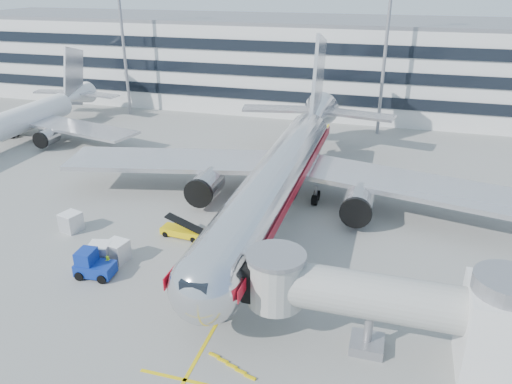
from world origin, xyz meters
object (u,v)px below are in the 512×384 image
(belt_loader, at_px, (182,231))
(baggage_tug, at_px, (93,265))
(cargo_container_front, at_px, (100,254))
(cargo_container_left, at_px, (117,251))
(cargo_container_right, at_px, (71,222))
(ramp_worker, at_px, (109,264))
(main_jet, at_px, (283,170))

(belt_loader, bearing_deg, baggage_tug, -117.45)
(belt_loader, bearing_deg, cargo_container_front, -127.13)
(cargo_container_left, xyz_separation_m, cargo_container_front, (-1.17, -0.76, 0.01))
(cargo_container_right, xyz_separation_m, ramp_worker, (7.52, -5.61, -0.13))
(cargo_container_right, xyz_separation_m, cargo_container_front, (6.01, -4.47, 0.02))
(main_jet, xyz_separation_m, cargo_container_right, (-18.41, -10.75, -3.31))
(belt_loader, xyz_separation_m, cargo_container_left, (-3.64, -5.59, 0.35))
(main_jet, bearing_deg, cargo_container_left, -127.85)
(belt_loader, height_order, ramp_worker, belt_loader)
(cargo_container_left, relative_size, cargo_container_right, 0.95)
(belt_loader, relative_size, cargo_container_right, 2.06)
(belt_loader, relative_size, cargo_container_left, 2.17)
(main_jet, distance_m, ramp_worker, 19.96)
(belt_loader, height_order, baggage_tug, baggage_tug)
(cargo_container_front, relative_size, ramp_worker, 1.33)
(cargo_container_front, distance_m, ramp_worker, 1.90)
(baggage_tug, distance_m, ramp_worker, 1.28)
(main_jet, xyz_separation_m, ramp_worker, (-10.90, -16.37, -3.44))
(belt_loader, distance_m, cargo_container_right, 10.99)
(main_jet, height_order, cargo_container_right, main_jet)
(baggage_tug, relative_size, cargo_container_front, 1.53)
(belt_loader, distance_m, cargo_container_front, 7.98)
(cargo_container_right, relative_size, ramp_worker, 1.33)
(baggage_tug, bearing_deg, main_jet, 55.25)
(baggage_tug, height_order, cargo_container_front, baggage_tug)
(belt_loader, bearing_deg, main_jet, 49.43)
(main_jet, height_order, ramp_worker, main_jet)
(ramp_worker, bearing_deg, cargo_container_front, 87.98)
(baggage_tug, xyz_separation_m, ramp_worker, (0.99, 0.78, -0.22))
(main_jet, distance_m, cargo_container_front, 19.91)
(cargo_container_left, bearing_deg, ramp_worker, -79.92)
(cargo_container_right, distance_m, ramp_worker, 9.38)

